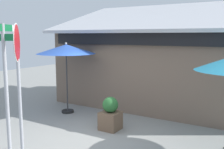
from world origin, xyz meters
TOP-DOWN VIEW (x-y plane):
  - ground_plane at (0.00, 0.00)m, footprint 28.00×28.00m
  - cafe_building at (0.24, 4.49)m, footprint 7.93×4.57m
  - street_sign_post at (-1.10, -1.70)m, footprint 0.75×0.81m
  - stop_sign at (-0.20, -2.06)m, footprint 0.55×0.58m
  - patio_umbrella_royal_blue_left at (-2.02, 1.51)m, footprint 2.10×2.10m
  - sidewalk_planter at (0.25, 0.81)m, footprint 0.55×0.55m

SIDE VIEW (x-z plane):
  - ground_plane at x=0.00m, z-range -0.10..0.00m
  - sidewalk_planter at x=0.25m, z-range -0.04..0.95m
  - cafe_building at x=0.24m, z-range -0.50..3.73m
  - street_sign_post at x=-1.10m, z-range 0.32..3.38m
  - stop_sign at x=-0.20m, z-range 0.60..3.64m
  - patio_umbrella_royal_blue_left at x=-2.02m, z-range 1.01..3.55m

